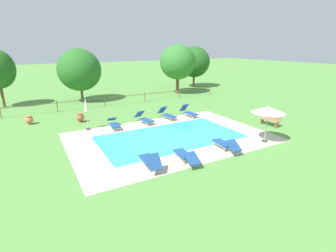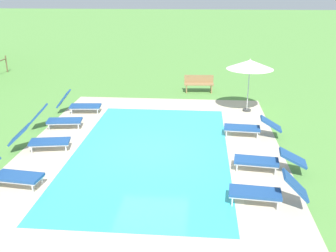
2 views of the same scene
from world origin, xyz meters
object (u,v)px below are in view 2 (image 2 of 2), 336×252
at_px(sun_lounger_north_mid, 250,127).
at_px(sun_lounger_south_mid, 267,160).
at_px(sun_lounger_north_near_steps, 8,174).
at_px(sun_lounger_north_end, 57,119).
at_px(sun_lounger_south_far, 266,191).
at_px(sun_lounger_south_near_corner, 79,104).
at_px(wooden_bench_lawn_side, 199,83).
at_px(sun_lounger_north_far, 41,140).
at_px(patio_umbrella_open_foreground, 250,65).

height_order(sun_lounger_north_mid, sun_lounger_south_mid, sun_lounger_north_mid).
bearing_deg(sun_lounger_north_near_steps, sun_lounger_north_end, 3.31).
bearing_deg(sun_lounger_south_far, sun_lounger_south_mid, -8.84).
bearing_deg(sun_lounger_north_mid, sun_lounger_south_near_corner, 72.85).
relative_size(sun_lounger_south_far, wooden_bench_lawn_side, 1.29).
xyz_separation_m(sun_lounger_north_mid, sun_lounger_north_end, (0.21, 7.31, 0.03)).
xyz_separation_m(sun_lounger_north_near_steps, sun_lounger_south_near_corner, (6.54, 0.00, 0.04)).
bearing_deg(sun_lounger_south_near_corner, sun_lounger_south_mid, -124.86).
bearing_deg(sun_lounger_south_near_corner, sun_lounger_north_far, 179.31).
bearing_deg(sun_lounger_north_near_steps, patio_umbrella_open_foreground, -44.32).
bearing_deg(patio_umbrella_open_foreground, sun_lounger_south_near_corner, 96.98).
bearing_deg(sun_lounger_south_near_corner, sun_lounger_north_mid, -107.15).
distance_m(sun_lounger_south_mid, patio_umbrella_open_foreground, 6.15).
bearing_deg(sun_lounger_south_near_corner, patio_umbrella_open_foreground, -83.02).
xyz_separation_m(sun_lounger_south_mid, sun_lounger_south_far, (-1.90, 0.30, 0.03)).
bearing_deg(sun_lounger_south_mid, sun_lounger_north_far, 82.73).
bearing_deg(sun_lounger_north_far, sun_lounger_north_end, 5.77).
xyz_separation_m(sun_lounger_north_far, sun_lounger_south_far, (-2.83, -6.97, 0.00)).
distance_m(sun_lounger_north_mid, sun_lounger_south_near_corner, 7.38).
xyz_separation_m(sun_lounger_north_near_steps, wooden_bench_lawn_side, (10.47, -5.11, 0.11)).
height_order(sun_lounger_south_mid, patio_umbrella_open_foreground, patio_umbrella_open_foreground).
xyz_separation_m(sun_lounger_north_far, sun_lounger_north_end, (2.13, 0.22, 0.01)).
distance_m(patio_umbrella_open_foreground, wooden_bench_lawn_side, 4.04).
bearing_deg(sun_lounger_south_mid, wooden_bench_lawn_side, 13.22).
bearing_deg(sun_lounger_north_end, sun_lounger_north_far, -174.23).
height_order(sun_lounger_north_end, patio_umbrella_open_foreground, patio_umbrella_open_foreground).
relative_size(sun_lounger_north_near_steps, wooden_bench_lawn_side, 1.39).
height_order(sun_lounger_south_mid, sun_lounger_south_far, sun_lounger_south_far).
distance_m(sun_lounger_north_mid, sun_lounger_north_far, 7.35).
bearing_deg(wooden_bench_lawn_side, sun_lounger_north_end, 137.62).
height_order(sun_lounger_north_far, sun_lounger_south_far, sun_lounger_south_far).
bearing_deg(sun_lounger_north_far, sun_lounger_north_near_steps, -178.83).
relative_size(sun_lounger_north_mid, patio_umbrella_open_foreground, 0.91).
bearing_deg(patio_umbrella_open_foreground, sun_lounger_north_end, 110.77).
bearing_deg(wooden_bench_lawn_side, sun_lounger_south_far, -170.55).
relative_size(sun_lounger_north_mid, sun_lounger_south_mid, 0.98).
bearing_deg(sun_lounger_north_far, sun_lounger_south_mid, -97.27).
distance_m(sun_lounger_north_end, sun_lounger_south_far, 8.73).
relative_size(sun_lounger_north_end, wooden_bench_lawn_side, 1.29).
bearing_deg(wooden_bench_lawn_side, sun_lounger_north_mid, -162.38).
xyz_separation_m(sun_lounger_south_far, wooden_bench_lawn_side, (10.85, 1.81, 0.08)).
relative_size(sun_lounger_north_mid, wooden_bench_lawn_side, 1.37).
height_order(sun_lounger_north_end, wooden_bench_lawn_side, sun_lounger_north_end).
distance_m(sun_lounger_south_mid, sun_lounger_south_far, 1.93).
distance_m(sun_lounger_north_end, patio_umbrella_open_foreground, 8.22).
bearing_deg(sun_lounger_north_far, wooden_bench_lawn_side, -32.75).
bearing_deg(sun_lounger_north_near_steps, sun_lounger_south_far, -93.19).
bearing_deg(sun_lounger_south_near_corner, sun_lounger_north_near_steps, -180.00).
xyz_separation_m(sun_lounger_north_mid, wooden_bench_lawn_side, (6.10, 1.94, 0.11)).
bearing_deg(sun_lounger_north_end, patio_umbrella_open_foreground, -69.23).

